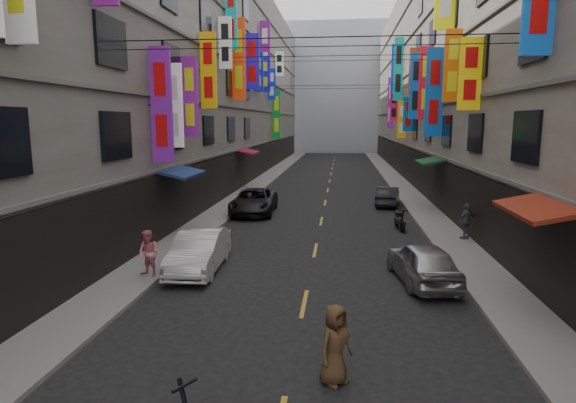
% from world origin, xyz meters
% --- Properties ---
extents(sidewalk_left, '(2.00, 90.00, 0.12)m').
position_xyz_m(sidewalk_left, '(-6.00, 42.00, 0.06)').
color(sidewalk_left, slate).
rests_on(sidewalk_left, ground).
extents(sidewalk_right, '(2.00, 90.00, 0.12)m').
position_xyz_m(sidewalk_right, '(6.00, 42.00, 0.06)').
color(sidewalk_right, slate).
rests_on(sidewalk_right, ground).
extents(building_row_left, '(10.14, 90.00, 19.00)m').
position_xyz_m(building_row_left, '(-11.99, 42.00, 9.49)').
color(building_row_left, gray).
rests_on(building_row_left, ground).
extents(building_row_right, '(10.14, 90.00, 19.00)m').
position_xyz_m(building_row_right, '(11.99, 42.00, 9.49)').
color(building_row_right, '#A19887').
rests_on(building_row_right, ground).
extents(haze_block, '(18.00, 8.00, 22.00)m').
position_xyz_m(haze_block, '(0.00, 92.00, 11.00)').
color(haze_block, '#ADB3C1').
rests_on(haze_block, ground).
extents(shop_signage, '(14.00, 55.00, 11.43)m').
position_xyz_m(shop_signage, '(0.05, 35.56, 9.14)').
color(shop_signage, '#0E2EA9').
rests_on(shop_signage, ground).
extents(street_awnings, '(13.99, 35.20, 0.41)m').
position_xyz_m(street_awnings, '(-1.26, 26.00, 3.00)').
color(street_awnings, '#124515').
rests_on(street_awnings, ground).
extents(overhead_cables, '(14.00, 38.04, 1.24)m').
position_xyz_m(overhead_cables, '(0.00, 30.00, 8.80)').
color(overhead_cables, black).
rests_on(overhead_cables, ground).
extents(lane_markings, '(0.12, 80.20, 0.01)m').
position_xyz_m(lane_markings, '(0.00, 39.00, 0.00)').
color(lane_markings, gold).
rests_on(lane_markings, ground).
extents(scooter_far_right, '(0.52, 1.80, 1.14)m').
position_xyz_m(scooter_far_right, '(3.95, 28.39, 0.44)').
color(scooter_far_right, black).
rests_on(scooter_far_right, ground).
extents(car_left_mid, '(1.72, 4.42, 1.44)m').
position_xyz_m(car_left_mid, '(-4.00, 20.78, 0.72)').
color(car_left_mid, silver).
rests_on(car_left_mid, ground).
extents(car_left_far, '(2.57, 5.25, 1.44)m').
position_xyz_m(car_left_far, '(-4.00, 31.77, 0.72)').
color(car_left_far, black).
rests_on(car_left_far, ground).
extents(car_right_mid, '(2.23, 4.27, 1.39)m').
position_xyz_m(car_right_mid, '(3.75, 20.29, 0.69)').
color(car_right_mid, '#B1B1B6').
rests_on(car_right_mid, ground).
extents(car_right_far, '(1.87, 3.88, 1.22)m').
position_xyz_m(car_right_far, '(4.00, 35.31, 0.61)').
color(car_right_far, '#222128').
rests_on(car_right_far, ground).
extents(pedestrian_lfar, '(0.90, 0.76, 1.58)m').
position_xyz_m(pedestrian_lfar, '(-5.40, 19.63, 0.91)').
color(pedestrian_lfar, pink).
rests_on(pedestrian_lfar, sidewalk_left).
extents(pedestrian_rfar, '(1.08, 0.97, 1.61)m').
position_xyz_m(pedestrian_rfar, '(6.60, 26.22, 0.92)').
color(pedestrian_rfar, '#555558').
rests_on(pedestrian_rfar, sidewalk_right).
extents(pedestrian_crossing, '(0.96, 0.98, 1.67)m').
position_xyz_m(pedestrian_crossing, '(0.96, 13.71, 0.84)').
color(pedestrian_crossing, '#533921').
rests_on(pedestrian_crossing, ground).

